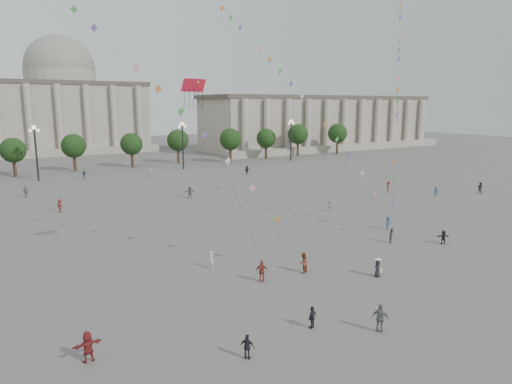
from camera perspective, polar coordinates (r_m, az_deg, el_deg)
ground at (r=38.76m, az=11.46°, el=-11.38°), size 360.00×360.00×0.00m
hall_east at (r=156.08m, az=8.21°, el=8.60°), size 84.00×26.22×17.20m
hall_central at (r=157.10m, az=-22.95°, el=10.00°), size 48.30×34.30×35.50m
tree_row at (r=107.23m, az=-18.25°, el=5.51°), size 137.12×5.12×8.00m
lamp_post_mid_west at (r=96.68m, az=-25.87°, el=5.59°), size 2.00×0.90×10.65m
lamp_post_mid_east at (r=104.11m, az=-9.16°, el=6.85°), size 2.00×0.90×10.65m
lamp_post_far_east at (r=118.87m, az=4.41°, el=7.45°), size 2.00×0.90×10.65m
person_crowd_0 at (r=96.57m, az=-20.71°, el=2.07°), size 1.04×0.67×1.65m
person_crowd_3 at (r=52.27m, az=22.38°, el=-5.24°), size 1.43×1.02×1.48m
person_crowd_4 at (r=95.94m, az=-13.09°, el=2.43°), size 1.51×1.22×1.61m
person_crowd_6 at (r=63.75m, az=9.24°, el=-1.69°), size 1.06×0.69×1.54m
person_crowd_7 at (r=79.94m, az=-4.77°, el=0.98°), size 1.49×0.98×1.54m
person_crowd_8 at (r=79.51m, az=16.22°, el=0.64°), size 1.28×1.38×1.86m
person_crowd_9 at (r=95.68m, az=-1.13°, el=2.77°), size 1.82×1.04×1.87m
person_crowd_12 at (r=72.41m, az=-8.26°, el=-0.01°), size 1.80×0.81×1.88m
person_crowd_13 at (r=41.65m, az=-5.61°, el=-8.41°), size 0.58×0.69×1.62m
person_crowd_14 at (r=78.19m, az=21.55°, el=0.03°), size 1.17×1.10×1.58m
person_crowd_15 at (r=84.01m, az=26.20°, el=0.48°), size 0.89×1.04×1.86m
person_crowd_16 at (r=80.70m, az=-26.85°, el=0.02°), size 1.12×0.59×1.83m
person_crowd_17 at (r=67.95m, az=-23.30°, el=-1.56°), size 1.18×1.34×1.80m
tourist_0 at (r=38.44m, az=0.76°, el=-9.86°), size 1.14×0.99×1.84m
tourist_1 at (r=27.88m, az=-1.08°, el=-18.77°), size 0.86×0.92×1.52m
tourist_2 at (r=29.21m, az=-20.29°, el=-17.66°), size 1.76×0.73×1.85m
tourist_3 at (r=31.65m, az=15.28°, el=-14.98°), size 0.98×1.19×1.90m
tourist_4 at (r=31.38m, az=7.05°, el=-15.27°), size 0.97×0.66×1.52m
kite_flyer_0 at (r=40.57m, az=5.91°, el=-8.78°), size 1.09×0.97×1.85m
kite_flyer_1 at (r=55.94m, az=16.19°, el=-3.74°), size 1.14×0.81×1.61m
kite_flyer_2 at (r=50.89m, az=16.64°, el=-5.24°), size 0.96×0.90×1.57m
hat_person at (r=40.88m, az=14.97°, el=-9.11°), size 0.87×0.76×1.69m
dragon_kite at (r=38.07m, az=-7.72°, el=11.89°), size 3.03×2.75×15.59m
kite_train_mid at (r=69.43m, az=-2.52°, el=19.82°), size 13.68×44.50×64.29m
kite_train_east at (r=75.63m, az=17.46°, el=16.65°), size 36.55×32.83×63.27m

